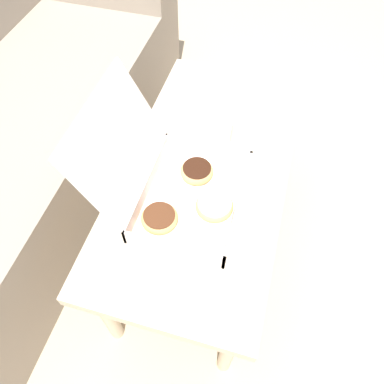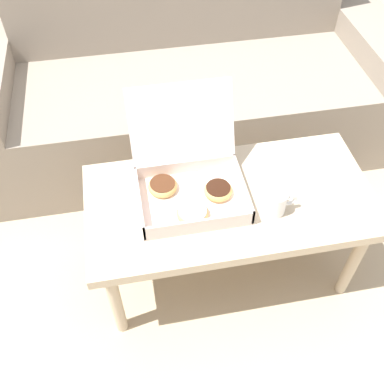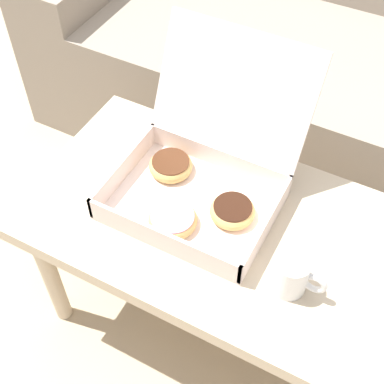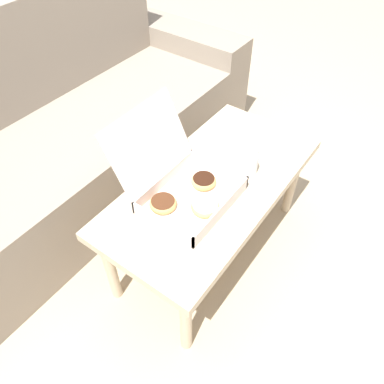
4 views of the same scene
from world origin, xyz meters
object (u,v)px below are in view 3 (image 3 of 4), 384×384
at_px(coffee_table, 243,244).
at_px(couch, 350,69).
at_px(pastry_box, 201,175).
at_px(coffee_mug, 292,275).

bearing_deg(coffee_table, couch, 90.00).
bearing_deg(pastry_box, coffee_table, -21.09).
xyz_separation_m(couch, coffee_table, (0.00, -0.87, 0.09)).
bearing_deg(pastry_box, couch, 80.48).
relative_size(coffee_table, pastry_box, 2.55).
bearing_deg(coffee_mug, coffee_table, 147.92).
bearing_deg(coffee_mug, pastry_box, 153.18).
relative_size(couch, coffee_mug, 18.94).
xyz_separation_m(coffee_table, coffee_mug, (0.14, -0.08, 0.10)).
distance_m(coffee_table, coffee_mug, 0.19).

